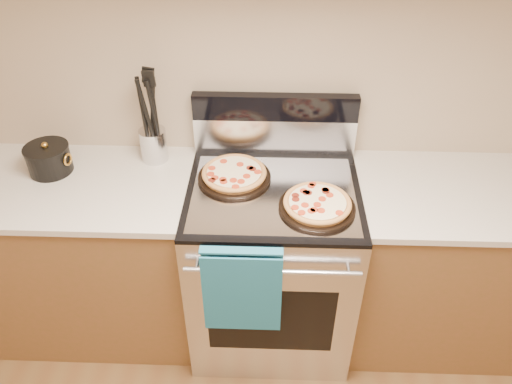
{
  "coord_description": "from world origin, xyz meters",
  "views": [
    {
      "loc": [
        -0.02,
        -0.09,
        2.24
      ],
      "look_at": [
        -0.07,
        1.55,
        0.98
      ],
      "focal_mm": 35.0,
      "sensor_mm": 36.0,
      "label": 1
    }
  ],
  "objects_px": {
    "range_body": "(272,265)",
    "saucepan": "(49,160)",
    "utensil_crock": "(154,145)",
    "pepperoni_pizza_front": "(317,205)",
    "pepperoni_pizza_back": "(234,174)"
  },
  "relations": [
    {
      "from": "pepperoni_pizza_back",
      "to": "range_body",
      "type": "bearing_deg",
      "value": -21.62
    },
    {
      "from": "pepperoni_pizza_back",
      "to": "utensil_crock",
      "type": "xyz_separation_m",
      "value": [
        -0.39,
        0.17,
        0.04
      ]
    },
    {
      "from": "range_body",
      "to": "saucepan",
      "type": "distance_m",
      "value": 1.16
    },
    {
      "from": "pepperoni_pizza_front",
      "to": "saucepan",
      "type": "xyz_separation_m",
      "value": [
        -1.21,
        0.25,
        0.02
      ]
    },
    {
      "from": "utensil_crock",
      "to": "pepperoni_pizza_front",
      "type": "bearing_deg",
      "value": -26.36
    },
    {
      "from": "pepperoni_pizza_front",
      "to": "pepperoni_pizza_back",
      "type": "bearing_deg",
      "value": 150.71
    },
    {
      "from": "pepperoni_pizza_back",
      "to": "utensil_crock",
      "type": "bearing_deg",
      "value": 156.45
    },
    {
      "from": "pepperoni_pizza_back",
      "to": "utensil_crock",
      "type": "relative_size",
      "value": 2.05
    },
    {
      "from": "range_body",
      "to": "pepperoni_pizza_front",
      "type": "distance_m",
      "value": 0.54
    },
    {
      "from": "pepperoni_pizza_front",
      "to": "saucepan",
      "type": "relative_size",
      "value": 1.61
    },
    {
      "from": "range_body",
      "to": "saucepan",
      "type": "xyz_separation_m",
      "value": [
        -1.03,
        0.12,
        0.52
      ]
    },
    {
      "from": "saucepan",
      "to": "utensil_crock",
      "type": "bearing_deg",
      "value": 14.3
    },
    {
      "from": "pepperoni_pizza_front",
      "to": "utensil_crock",
      "type": "bearing_deg",
      "value": 153.64
    },
    {
      "from": "range_body",
      "to": "saucepan",
      "type": "bearing_deg",
      "value": 173.18
    },
    {
      "from": "utensil_crock",
      "to": "range_body",
      "type": "bearing_deg",
      "value": -22.95
    }
  ]
}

